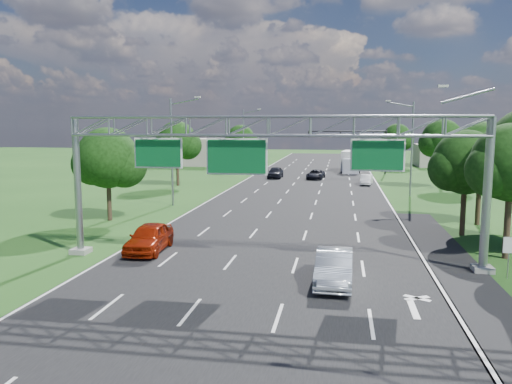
% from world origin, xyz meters
% --- Properties ---
extents(ground, '(220.00, 220.00, 0.00)m').
position_xyz_m(ground, '(0.00, 30.00, 0.00)').
color(ground, '#1C4414').
rests_on(ground, ground).
extents(road, '(18.00, 180.00, 0.02)m').
position_xyz_m(road, '(0.00, 30.00, 0.00)').
color(road, black).
rests_on(road, ground).
extents(road_flare, '(3.00, 30.00, 0.02)m').
position_xyz_m(road_flare, '(10.20, 14.00, 0.00)').
color(road_flare, black).
rests_on(road_flare, ground).
extents(sign_gantry, '(23.50, 1.00, 9.56)m').
position_xyz_m(sign_gantry, '(0.33, 12.00, 6.89)').
color(sign_gantry, gray).
rests_on(sign_gantry, ground).
extents(regulatory_sign, '(0.60, 0.08, 2.10)m').
position_xyz_m(regulatory_sign, '(12.40, 10.98, 1.51)').
color(regulatory_sign, gray).
rests_on(regulatory_sign, ground).
extents(traffic_signal, '(12.21, 0.24, 7.00)m').
position_xyz_m(traffic_signal, '(7.48, 65.00, 5.17)').
color(traffic_signal, black).
rests_on(traffic_signal, ground).
extents(streetlight_l_near, '(2.97, 0.22, 10.16)m').
position_xyz_m(streetlight_l_near, '(-11.30, 30.00, 5.58)').
color(streetlight_l_near, gray).
rests_on(streetlight_l_near, ground).
extents(streetlight_l_far, '(2.97, 0.22, 10.16)m').
position_xyz_m(streetlight_l_far, '(-11.30, 65.00, 5.58)').
color(streetlight_l_far, gray).
rests_on(streetlight_l_far, ground).
extents(streetlight_r_mid, '(2.97, 0.22, 10.16)m').
position_xyz_m(streetlight_r_mid, '(11.30, 40.00, 5.58)').
color(streetlight_r_mid, gray).
rests_on(streetlight_r_mid, ground).
extents(tree_cluster_right, '(9.91, 14.60, 8.68)m').
position_xyz_m(tree_cluster_right, '(14.80, 19.19, 5.31)').
color(tree_cluster_right, '#2D2116').
rests_on(tree_cluster_right, ground).
extents(tree_verge_la, '(5.76, 4.80, 7.40)m').
position_xyz_m(tree_verge_la, '(-13.92, 22.04, 4.76)').
color(tree_verge_la, '#2D2116').
rests_on(tree_verge_la, ground).
extents(tree_verge_lb, '(5.76, 4.80, 8.06)m').
position_xyz_m(tree_verge_lb, '(-15.92, 45.04, 5.41)').
color(tree_verge_lb, '#2D2116').
rests_on(tree_verge_lb, ground).
extents(tree_verge_lc, '(5.76, 4.80, 7.62)m').
position_xyz_m(tree_verge_lc, '(-12.92, 70.04, 4.98)').
color(tree_verge_lc, '#2D2116').
rests_on(tree_verge_lc, ground).
extents(tree_verge_rd, '(5.76, 4.80, 8.28)m').
position_xyz_m(tree_verge_rd, '(16.08, 48.04, 5.63)').
color(tree_verge_rd, '#2D2116').
rests_on(tree_verge_rd, ground).
extents(tree_verge_re, '(5.76, 4.80, 7.84)m').
position_xyz_m(tree_verge_re, '(14.08, 78.04, 5.20)').
color(tree_verge_re, '#2D2116').
rests_on(tree_verge_re, ground).
extents(building_left, '(14.00, 10.00, 5.00)m').
position_xyz_m(building_left, '(-22.00, 78.00, 2.50)').
color(building_left, '#AA9E8F').
rests_on(building_left, ground).
extents(building_right, '(12.00, 9.00, 4.00)m').
position_xyz_m(building_right, '(24.00, 82.00, 2.00)').
color(building_right, '#AA9E8F').
rests_on(building_right, ground).
extents(red_coupe, '(2.29, 5.09, 1.70)m').
position_xyz_m(red_coupe, '(-7.14, 13.11, 0.85)').
color(red_coupe, '#941D06').
rests_on(red_coupe, ground).
extents(silver_sedan, '(1.79, 4.93, 1.61)m').
position_xyz_m(silver_sedan, '(3.91, 8.75, 0.81)').
color(silver_sedan, silver).
rests_on(silver_sedan, ground).
extents(car_queue_b, '(2.67, 4.92, 1.31)m').
position_xyz_m(car_queue_b, '(0.70, 55.64, 0.65)').
color(car_queue_b, black).
rests_on(car_queue_b, ground).
extents(car_queue_c, '(2.00, 4.78, 1.62)m').
position_xyz_m(car_queue_c, '(-5.08, 56.08, 0.81)').
color(car_queue_c, black).
rests_on(car_queue_c, ground).
extents(car_queue_d, '(1.79, 4.02, 1.28)m').
position_xyz_m(car_queue_d, '(7.41, 49.95, 0.64)').
color(car_queue_d, white).
rests_on(car_queue_d, ground).
extents(box_truck, '(3.28, 9.07, 3.34)m').
position_xyz_m(box_truck, '(5.78, 68.36, 1.60)').
color(box_truck, silver).
rests_on(box_truck, ground).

